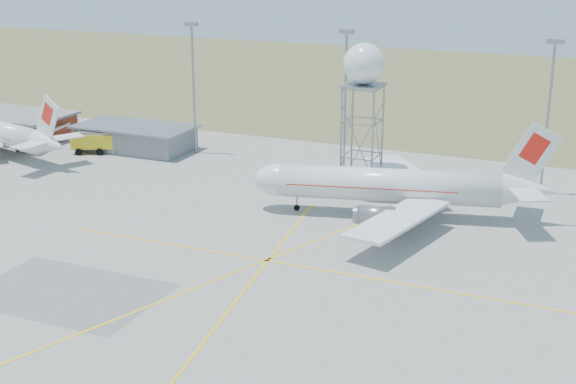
% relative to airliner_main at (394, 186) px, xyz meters
% --- Properties ---
extents(grass_strip, '(400.00, 120.00, 0.03)m').
position_rel_airliner_main_xyz_m(grass_strip, '(-2.42, 90.72, -3.80)').
color(grass_strip, brown).
rests_on(grass_strip, ground).
extents(building_grey, '(19.00, 10.00, 3.90)m').
position_rel_airliner_main_xyz_m(building_grey, '(-47.42, 14.72, -1.84)').
color(building_grey, slate).
rests_on(building_grey, ground).
extents(mast_a, '(2.20, 0.50, 20.50)m').
position_rel_airliner_main_xyz_m(mast_a, '(-37.42, 16.72, 8.26)').
color(mast_a, gray).
rests_on(mast_a, ground).
extents(mast_b, '(2.20, 0.50, 20.50)m').
position_rel_airliner_main_xyz_m(mast_b, '(-12.42, 16.72, 8.26)').
color(mast_b, gray).
rests_on(mast_b, ground).
extents(mast_c, '(2.20, 0.50, 20.50)m').
position_rel_airliner_main_xyz_m(mast_c, '(15.58, 16.72, 8.26)').
color(mast_c, gray).
rests_on(mast_c, ground).
extents(airliner_main, '(36.26, 34.57, 12.45)m').
position_rel_airliner_main_xyz_m(airliner_main, '(0.00, 0.00, 0.00)').
color(airliner_main, silver).
rests_on(airliner_main, ground).
extents(radar_tower, '(5.46, 5.46, 19.77)m').
position_rel_airliner_main_xyz_m(radar_tower, '(-7.27, 9.21, 7.28)').
color(radar_tower, gray).
rests_on(radar_tower, ground).
extents(fire_truck, '(9.45, 6.52, 3.61)m').
position_rel_airliner_main_xyz_m(fire_truck, '(-50.99, 10.80, -2.08)').
color(fire_truck, yellow).
rests_on(fire_truck, ground).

